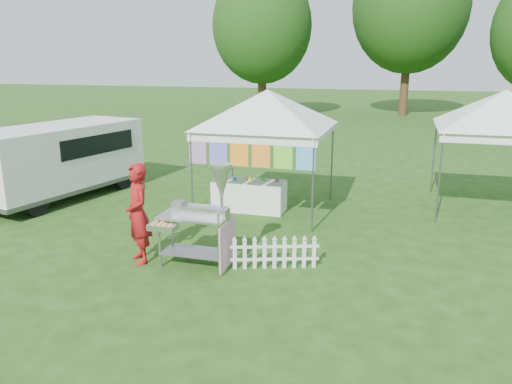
% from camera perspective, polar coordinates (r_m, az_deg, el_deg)
% --- Properties ---
extents(ground, '(120.00, 120.00, 0.00)m').
position_cam_1_polar(ground, '(9.62, -4.38, -7.66)').
color(ground, '#204413').
rests_on(ground, ground).
extents(canopy_main, '(4.24, 4.24, 3.45)m').
position_cam_1_polar(canopy_main, '(12.24, 1.31, 11.59)').
color(canopy_main, '#59595E').
rests_on(canopy_main, ground).
extents(canopy_right, '(4.24, 4.24, 3.45)m').
position_cam_1_polar(canopy_right, '(13.49, 26.75, 10.37)').
color(canopy_right, '#59595E').
rests_on(canopy_right, ground).
extents(tree_left, '(6.40, 6.40, 9.53)m').
position_cam_1_polar(tree_left, '(33.65, 0.72, 18.46)').
color(tree_left, '#3E2416').
rests_on(tree_left, ground).
extents(tree_mid, '(7.60, 7.60, 11.52)m').
position_cam_1_polar(tree_mid, '(36.45, 17.23, 19.61)').
color(tree_mid, '#3E2416').
rests_on(tree_mid, ground).
extents(donut_cart, '(1.39, 0.95, 1.93)m').
position_cam_1_polar(donut_cart, '(8.94, -5.97, -1.74)').
color(donut_cart, gray).
rests_on(donut_cart, ground).
extents(vendor, '(0.80, 0.80, 1.88)m').
position_cam_1_polar(vendor, '(9.44, -13.34, -2.43)').
color(vendor, maroon).
rests_on(vendor, ground).
extents(cargo_van, '(2.80, 5.06, 1.99)m').
position_cam_1_polar(cargo_van, '(14.70, -21.26, 3.59)').
color(cargo_van, silver).
rests_on(cargo_van, ground).
extents(picket_fence, '(1.54, 0.55, 0.56)m').
position_cam_1_polar(picket_fence, '(9.09, 2.13, -7.04)').
color(picket_fence, silver).
rests_on(picket_fence, ground).
extents(display_table, '(1.80, 0.70, 0.77)m').
position_cam_1_polar(display_table, '(12.54, -0.80, -0.40)').
color(display_table, white).
rests_on(display_table, ground).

